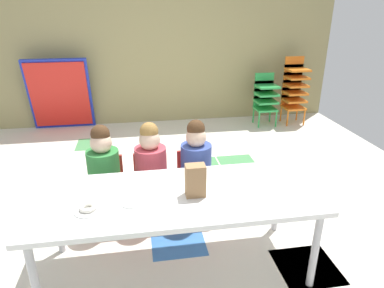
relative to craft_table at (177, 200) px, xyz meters
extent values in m
cube|color=silver|center=(0.04, 0.74, -0.58)|extent=(5.81, 5.41, 0.02)
cube|color=#478C51|center=(0.94, 1.64, -0.57)|extent=(0.43, 0.43, 0.00)
cube|color=gray|center=(0.04, 0.74, -0.57)|extent=(0.43, 0.43, 0.00)
cube|color=#478C51|center=(0.49, 1.64, -0.57)|extent=(0.43, 0.43, 0.00)
cube|color=silver|center=(1.39, 0.29, -0.57)|extent=(0.43, 0.43, 0.00)
cube|color=orange|center=(0.94, -0.16, -0.57)|extent=(0.43, 0.43, 0.00)
cube|color=silver|center=(1.39, 1.64, -0.57)|extent=(0.43, 0.43, 0.00)
cube|color=#336BB2|center=(0.04, 0.29, -0.57)|extent=(0.43, 0.43, 0.00)
cube|color=#478C51|center=(-0.86, 2.54, -0.57)|extent=(0.43, 0.43, 0.00)
cube|color=silver|center=(0.94, -0.16, -0.57)|extent=(0.43, 0.43, 0.00)
cube|color=tan|center=(0.04, 3.45, 0.78)|extent=(5.81, 0.10, 2.69)
cube|color=white|center=(0.00, 0.00, 0.03)|extent=(1.90, 0.76, 0.04)
cylinder|color=#B2B2B7|center=(-0.87, -0.32, -0.28)|extent=(0.05, 0.05, 0.58)
cylinder|color=#B2B2B7|center=(0.87, -0.32, -0.28)|extent=(0.05, 0.05, 0.58)
cylinder|color=#B2B2B7|center=(-0.87, 0.32, -0.28)|extent=(0.05, 0.05, 0.58)
cylinder|color=#B2B2B7|center=(0.87, 0.32, -0.28)|extent=(0.05, 0.05, 0.58)
cube|color=red|center=(-0.52, 0.60, -0.27)|extent=(0.32, 0.30, 0.03)
cube|color=red|center=(-0.52, 0.75, -0.12)|extent=(0.29, 0.02, 0.30)
cylinder|color=#2D7A38|center=(-0.52, 0.60, -0.05)|extent=(0.29, 0.29, 0.38)
sphere|color=beige|center=(-0.52, 0.60, 0.21)|extent=(0.17, 0.17, 0.17)
sphere|color=#472D19|center=(-0.52, 0.61, 0.28)|extent=(0.15, 0.15, 0.15)
cylinder|color=red|center=(-0.66, 0.47, -0.42)|extent=(0.02, 0.02, 0.28)
cylinder|color=red|center=(-0.38, 0.47, -0.42)|extent=(0.02, 0.02, 0.28)
cylinder|color=red|center=(-0.66, 0.73, -0.42)|extent=(0.02, 0.02, 0.28)
cylinder|color=red|center=(-0.38, 0.73, -0.42)|extent=(0.02, 0.02, 0.28)
cube|color=red|center=(-0.14, 0.60, -0.27)|extent=(0.32, 0.30, 0.03)
cube|color=red|center=(-0.14, 0.75, -0.12)|extent=(0.29, 0.02, 0.30)
cylinder|color=#BF3F4C|center=(-0.14, 0.60, -0.05)|extent=(0.27, 0.27, 0.38)
sphere|color=beige|center=(-0.14, 0.60, 0.21)|extent=(0.17, 0.17, 0.17)
sphere|color=olive|center=(-0.14, 0.61, 0.28)|extent=(0.15, 0.15, 0.15)
cylinder|color=red|center=(-0.28, 0.47, -0.42)|extent=(0.02, 0.02, 0.28)
cylinder|color=red|center=(0.00, 0.47, -0.42)|extent=(0.02, 0.02, 0.28)
cylinder|color=red|center=(-0.28, 0.73, -0.42)|extent=(0.02, 0.02, 0.28)
cylinder|color=red|center=(0.00, 0.73, -0.42)|extent=(0.02, 0.02, 0.28)
cube|color=red|center=(0.24, 0.60, -0.27)|extent=(0.32, 0.30, 0.03)
cube|color=red|center=(0.24, 0.75, -0.12)|extent=(0.29, 0.02, 0.30)
cylinder|color=#384C99|center=(0.24, 0.60, -0.05)|extent=(0.31, 0.31, 0.38)
sphere|color=beige|center=(0.24, 0.60, 0.21)|extent=(0.17, 0.17, 0.17)
sphere|color=#472D19|center=(0.24, 0.61, 0.28)|extent=(0.15, 0.15, 0.15)
cylinder|color=red|center=(0.10, 0.47, -0.42)|extent=(0.02, 0.02, 0.28)
cylinder|color=red|center=(0.38, 0.47, -0.42)|extent=(0.02, 0.02, 0.28)
cylinder|color=red|center=(0.10, 0.73, -0.42)|extent=(0.02, 0.02, 0.28)
cylinder|color=red|center=(0.38, 0.73, -0.42)|extent=(0.02, 0.02, 0.28)
cube|color=green|center=(1.76, 2.94, -0.31)|extent=(0.32, 0.30, 0.03)
cube|color=green|center=(1.76, 3.08, -0.22)|extent=(0.30, 0.02, 0.18)
cube|color=green|center=(1.76, 2.94, -0.19)|extent=(0.32, 0.30, 0.03)
cube|color=green|center=(1.76, 3.08, -0.10)|extent=(0.30, 0.02, 0.18)
cube|color=green|center=(1.76, 2.94, -0.07)|extent=(0.32, 0.30, 0.03)
cube|color=green|center=(1.76, 3.08, 0.02)|extent=(0.30, 0.02, 0.18)
cube|color=green|center=(1.76, 2.94, 0.05)|extent=(0.32, 0.30, 0.03)
cube|color=green|center=(1.76, 3.08, 0.14)|extent=(0.30, 0.02, 0.18)
cylinder|color=green|center=(1.62, 2.81, -0.44)|extent=(0.02, 0.02, 0.26)
cylinder|color=green|center=(1.90, 2.81, -0.44)|extent=(0.02, 0.02, 0.26)
cylinder|color=green|center=(1.62, 3.07, -0.44)|extent=(0.02, 0.02, 0.26)
cylinder|color=green|center=(1.90, 3.07, -0.44)|extent=(0.02, 0.02, 0.26)
cube|color=orange|center=(2.23, 2.94, -0.31)|extent=(0.32, 0.30, 0.03)
cube|color=orange|center=(2.23, 3.08, -0.22)|extent=(0.30, 0.02, 0.18)
cube|color=orange|center=(2.23, 2.94, -0.19)|extent=(0.32, 0.30, 0.03)
cube|color=orange|center=(2.23, 3.08, -0.10)|extent=(0.30, 0.02, 0.18)
cube|color=orange|center=(2.23, 2.94, -0.07)|extent=(0.32, 0.30, 0.03)
cube|color=orange|center=(2.23, 3.08, 0.02)|extent=(0.30, 0.02, 0.18)
cube|color=orange|center=(2.23, 2.94, 0.05)|extent=(0.32, 0.30, 0.03)
cube|color=orange|center=(2.23, 3.08, 0.14)|extent=(0.30, 0.02, 0.18)
cube|color=orange|center=(2.23, 2.94, 0.17)|extent=(0.32, 0.30, 0.03)
cube|color=orange|center=(2.23, 3.08, 0.26)|extent=(0.30, 0.02, 0.18)
cube|color=orange|center=(2.23, 2.94, 0.29)|extent=(0.32, 0.30, 0.03)
cube|color=orange|center=(2.23, 3.08, 0.38)|extent=(0.30, 0.02, 0.18)
cylinder|color=orange|center=(2.09, 2.81, -0.44)|extent=(0.02, 0.02, 0.26)
cylinder|color=orange|center=(2.37, 2.81, -0.44)|extent=(0.02, 0.02, 0.26)
cylinder|color=orange|center=(2.09, 3.07, -0.44)|extent=(0.02, 0.02, 0.26)
cylinder|color=orange|center=(2.37, 3.07, -0.44)|extent=(0.02, 0.02, 0.26)
cube|color=#1E33BF|center=(-1.35, 3.26, -0.03)|extent=(0.90, 0.28, 1.09)
cube|color=red|center=(-1.35, 3.23, -0.03)|extent=(0.83, 0.23, 0.99)
cube|color=#9E754C|center=(0.12, -0.03, 0.16)|extent=(0.13, 0.09, 0.22)
cylinder|color=white|center=(-0.56, -0.11, 0.05)|extent=(0.18, 0.18, 0.01)
cylinder|color=white|center=(-0.29, -0.05, 0.05)|extent=(0.18, 0.18, 0.01)
torus|color=white|center=(-0.56, -0.11, 0.07)|extent=(0.11, 0.11, 0.03)
camera|label=1|loc=(-0.22, -1.97, 1.23)|focal=31.97mm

